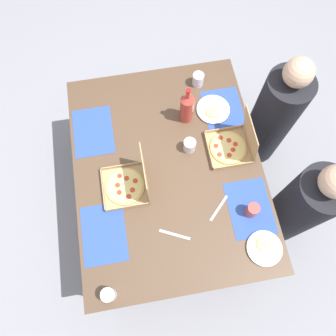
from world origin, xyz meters
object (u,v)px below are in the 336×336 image
(plate_near_left, at_px, (264,248))
(cup_clear_right, at_px, (198,80))
(soda_bottle, at_px, (187,107))
(cup_spare, at_px, (252,210))
(cup_clear_left, at_px, (190,146))
(plate_middle, at_px, (213,110))
(diner_left_seat, at_px, (272,118))
(cup_dark, at_px, (109,295))
(diner_right_seat, at_px, (300,206))
(pizza_box_center, at_px, (233,145))
(pizza_box_corner_left, at_px, (129,184))

(plate_near_left, bearing_deg, cup_clear_right, -172.89)
(soda_bottle, relative_size, cup_spare, 3.03)
(cup_spare, relative_size, cup_clear_left, 1.15)
(plate_middle, relative_size, soda_bottle, 0.70)
(diner_left_seat, bearing_deg, plate_near_left, -22.74)
(plate_near_left, xyz_separation_m, cup_dark, (0.10, -0.91, 0.04))
(plate_middle, bearing_deg, cup_dark, -38.04)
(soda_bottle, height_order, cup_clear_right, soda_bottle)
(diner_right_seat, bearing_deg, cup_clear_right, -150.09)
(plate_near_left, height_order, soda_bottle, soda_bottle)
(cup_clear_left, xyz_separation_m, diner_left_seat, (-0.23, 0.70, -0.26))
(cup_clear_right, distance_m, cup_clear_left, 0.51)
(cup_clear_right, bearing_deg, soda_bottle, -27.69)
(plate_near_left, bearing_deg, pizza_box_center, -177.50)
(diner_right_seat, bearing_deg, cup_dark, -75.17)
(plate_middle, distance_m, cup_clear_left, 0.33)
(pizza_box_corner_left, bearing_deg, cup_dark, -17.56)
(plate_near_left, bearing_deg, soda_bottle, -163.20)
(plate_near_left, bearing_deg, plate_middle, -174.68)
(pizza_box_center, relative_size, diner_right_seat, 0.27)
(cup_clear_right, distance_m, cup_spare, 0.97)
(pizza_box_center, bearing_deg, cup_clear_left, -98.93)
(pizza_box_center, distance_m, diner_left_seat, 0.57)
(plate_middle, relative_size, diner_left_seat, 0.20)
(pizza_box_corner_left, distance_m, cup_dark, 0.64)
(cup_clear_right, bearing_deg, plate_near_left, 7.11)
(plate_middle, xyz_separation_m, soda_bottle, (0.02, -0.19, 0.12))
(pizza_box_corner_left, xyz_separation_m, cup_spare, (0.29, 0.70, 0.00))
(soda_bottle, bearing_deg, pizza_box_center, 42.79)
(cup_spare, distance_m, cup_dark, 0.94)
(plate_near_left, bearing_deg, cup_dark, -83.82)
(pizza_box_center, relative_size, diner_left_seat, 0.26)
(cup_spare, distance_m, diner_left_seat, 0.87)
(pizza_box_center, height_order, plate_near_left, pizza_box_center)
(plate_near_left, xyz_separation_m, diner_left_seat, (-0.94, 0.39, -0.22))
(cup_dark, bearing_deg, plate_middle, 141.96)
(plate_near_left, bearing_deg, pizza_box_corner_left, -125.49)
(plate_near_left, xyz_separation_m, plate_middle, (-0.95, -0.09, -0.00))
(cup_clear_right, distance_m, cup_dark, 1.50)
(cup_clear_left, bearing_deg, diner_left_seat, 108.55)
(soda_bottle, distance_m, diner_right_seat, 1.03)
(plate_middle, height_order, cup_clear_right, cup_clear_right)
(diner_left_seat, relative_size, diner_right_seat, 1.03)
(cup_dark, height_order, diner_right_seat, diner_right_seat)
(cup_clear_right, relative_size, diner_left_seat, 0.09)
(cup_spare, bearing_deg, plate_near_left, 6.17)
(cup_dark, xyz_separation_m, cup_clear_left, (-0.80, 0.61, -0.00))
(plate_middle, xyz_separation_m, cup_spare, (0.73, 0.06, 0.04))
(cup_clear_right, bearing_deg, cup_dark, -30.74)
(cup_clear_right, xyz_separation_m, cup_dark, (1.29, -0.76, -0.00))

